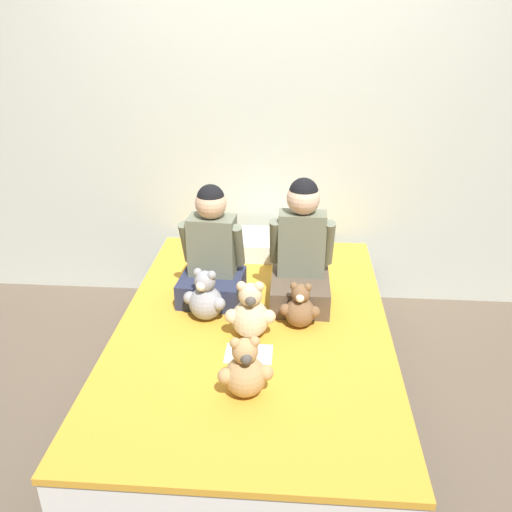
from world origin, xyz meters
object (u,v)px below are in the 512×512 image
at_px(sign_card, 249,354).
at_px(teddy_bear_between_children, 250,313).
at_px(teddy_bear_held_by_left_child, 206,298).
at_px(teddy_bear_held_by_right_child, 300,308).
at_px(child_on_right, 301,255).
at_px(teddy_bear_at_foot_of_bed, 245,371).
at_px(pillow_at_headboard, 264,244).
at_px(child_on_left, 212,254).
at_px(bed, 253,361).

bearing_deg(sign_card, teddy_bear_between_children, 91.74).
bearing_deg(teddy_bear_held_by_left_child, teddy_bear_held_by_right_child, 13.27).
xyz_separation_m(child_on_right, teddy_bear_at_foot_of_bed, (-0.22, -0.78, -0.15)).
bearing_deg(pillow_at_headboard, child_on_left, -112.30).
distance_m(bed, pillow_at_headboard, 0.87).
bearing_deg(teddy_bear_at_foot_of_bed, child_on_left, 95.53).
bearing_deg(pillow_at_headboard, child_on_right, -68.32).
relative_size(pillow_at_headboard, sign_card, 2.30).
height_order(child_on_right, teddy_bear_between_children, child_on_right).
xyz_separation_m(teddy_bear_held_by_left_child, teddy_bear_between_children, (0.23, -0.14, 0.01)).
bearing_deg(teddy_bear_between_children, bed, 84.68).
distance_m(teddy_bear_held_by_left_child, pillow_at_headboard, 0.83).
distance_m(teddy_bear_held_by_right_child, pillow_at_headboard, 0.86).
bearing_deg(child_on_right, sign_card, -113.46).
height_order(teddy_bear_held_by_right_child, sign_card, teddy_bear_held_by_right_child).
xyz_separation_m(teddy_bear_held_by_left_child, teddy_bear_at_foot_of_bed, (0.25, -0.56, -0.00)).
relative_size(teddy_bear_held_by_left_child, pillow_at_headboard, 0.55).
bearing_deg(child_on_right, bed, -131.29).
distance_m(teddy_bear_held_by_left_child, teddy_bear_held_by_right_child, 0.46).
relative_size(teddy_bear_between_children, teddy_bear_at_foot_of_bed, 1.07).
bearing_deg(teddy_bear_held_by_right_child, teddy_bear_at_foot_of_bed, -107.85).
bearing_deg(pillow_at_headboard, teddy_bear_held_by_left_child, -106.63).
bearing_deg(child_on_left, teddy_bear_at_foot_of_bed, -68.26).
distance_m(bed, teddy_bear_between_children, 0.36).
bearing_deg(sign_card, child_on_right, 66.37).
height_order(bed, teddy_bear_held_by_left_child, teddy_bear_held_by_left_child).
height_order(teddy_bear_between_children, sign_card, teddy_bear_between_children).
relative_size(child_on_right, teddy_bear_between_children, 2.31).
xyz_separation_m(child_on_right, pillow_at_headboard, (-0.23, 0.57, -0.20)).
bearing_deg(pillow_at_headboard, teddy_bear_at_foot_of_bed, -89.58).
xyz_separation_m(bed, teddy_bear_held_by_right_child, (0.23, -0.01, 0.32)).
xyz_separation_m(teddy_bear_held_by_left_child, pillow_at_headboard, (0.24, 0.79, -0.06)).
height_order(child_on_left, teddy_bear_between_children, child_on_left).
distance_m(child_on_left, child_on_right, 0.46).
height_order(child_on_right, pillow_at_headboard, child_on_right).
xyz_separation_m(bed, pillow_at_headboard, (0.00, 0.82, 0.28)).
distance_m(bed, teddy_bear_at_foot_of_bed, 0.63).
height_order(bed, sign_card, sign_card).
height_order(teddy_bear_at_foot_of_bed, pillow_at_headboard, teddy_bear_at_foot_of_bed).
relative_size(teddy_bear_held_by_left_child, sign_card, 1.27).
height_order(bed, child_on_right, child_on_right).
bearing_deg(teddy_bear_held_by_right_child, sign_card, -126.98).
xyz_separation_m(teddy_bear_held_by_right_child, teddy_bear_between_children, (-0.23, -0.10, 0.02)).
bearing_deg(child_on_right, teddy_bear_held_by_right_child, -89.88).
xyz_separation_m(teddy_bear_held_by_left_child, teddy_bear_held_by_right_child, (0.46, -0.04, -0.01)).
distance_m(bed, teddy_bear_held_by_left_child, 0.41).
bearing_deg(child_on_left, child_on_right, 4.85).
bearing_deg(teddy_bear_at_foot_of_bed, teddy_bear_held_by_left_child, 102.03).
distance_m(child_on_left, teddy_bear_held_by_left_child, 0.26).
bearing_deg(bed, teddy_bear_at_foot_of_bed, -88.92).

